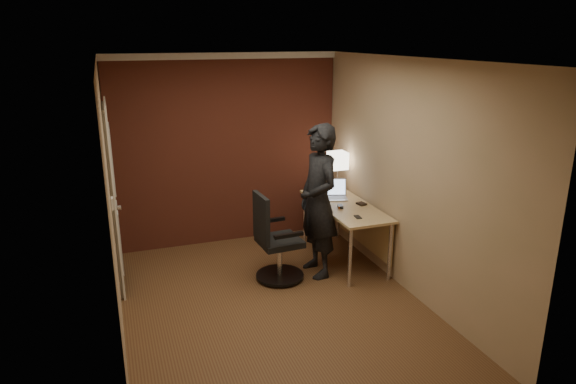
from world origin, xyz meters
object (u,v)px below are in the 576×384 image
object	(u,v)px
wallet	(361,204)
person	(318,201)
office_chair	(274,243)
mouse	(340,206)
desk	(350,214)
desk_lamp	(338,161)
laptop	(334,193)
phone	(358,217)

from	to	relation	value
wallet	person	distance (m)	0.67
office_chair	person	size ratio (longest dim) A/B	0.57
mouse	desk	bearing A→B (deg)	45.28
desk_lamp	wallet	bearing A→B (deg)	-84.83
office_chair	laptop	bearing A→B (deg)	29.05
wallet	person	xyz separation A→B (m)	(-0.64, -0.16, 0.15)
desk	desk_lamp	world-z (taller)	desk_lamp
mouse	desk_lamp	bearing A→B (deg)	85.34
phone	wallet	xyz separation A→B (m)	(0.25, 0.40, 0.01)
phone	wallet	bearing A→B (deg)	64.08
person	laptop	bearing A→B (deg)	137.06
phone	wallet	world-z (taller)	wallet
mouse	office_chair	world-z (taller)	office_chair
phone	person	xyz separation A→B (m)	(-0.39, 0.24, 0.16)
person	phone	bearing A→B (deg)	54.64
desk_lamp	phone	xyz separation A→B (m)	(-0.20, -0.99, -0.41)
mouse	wallet	size ratio (longest dim) A/B	0.91
mouse	phone	bearing A→B (deg)	-67.34
desk	mouse	size ratio (longest dim) A/B	15.00
laptop	office_chair	size ratio (longest dim) A/B	0.39
laptop	person	world-z (taller)	person
desk	laptop	distance (m)	0.36
desk_lamp	mouse	world-z (taller)	desk_lamp
phone	person	size ratio (longest dim) A/B	0.06
desk_lamp	laptop	xyz separation A→B (m)	(-0.15, -0.22, -0.35)
person	mouse	bearing A→B (deg)	108.51
desk	office_chair	bearing A→B (deg)	-167.05
mouse	office_chair	bearing A→B (deg)	-154.10
desk	laptop	size ratio (longest dim) A/B	3.81
desk_lamp	person	size ratio (longest dim) A/B	0.30
office_chair	phone	bearing A→B (deg)	-14.22
desk_lamp	office_chair	bearing A→B (deg)	-145.81
person	office_chair	bearing A→B (deg)	-93.29
office_chair	person	xyz separation A→B (m)	(0.53, 0.00, 0.44)
mouse	person	xyz separation A→B (m)	(-0.35, -0.14, 0.14)
phone	office_chair	xyz separation A→B (m)	(-0.92, 0.23, -0.28)
desk	desk_lamp	bearing A→B (deg)	83.40
laptop	office_chair	distance (m)	1.16
laptop	person	bearing A→B (deg)	-129.19
office_chair	person	world-z (taller)	person
laptop	wallet	world-z (taller)	laptop
mouse	office_chair	size ratio (longest dim) A/B	0.10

